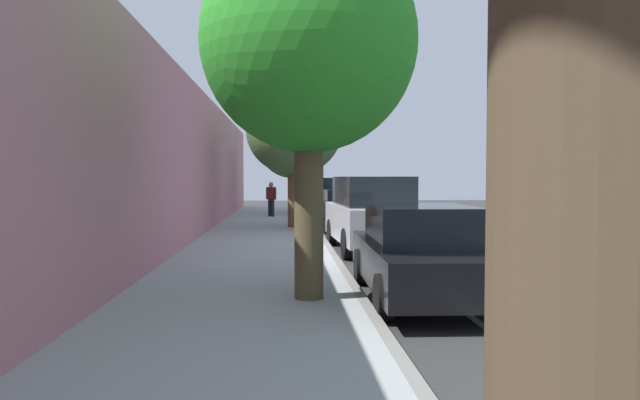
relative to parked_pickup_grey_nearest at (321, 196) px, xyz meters
name	(u,v)px	position (x,y,z in m)	size (l,w,h in m)	color
ground	(387,248)	(-0.78, 16.32, -0.90)	(66.30, 66.30, 0.00)	#313131
sidewalk	(258,246)	(2.83, 16.32, -0.82)	(3.64, 41.44, 0.17)	#989E9E
curb_edge	(326,245)	(0.93, 16.32, -0.82)	(0.16, 41.44, 0.17)	gray
lane_stripe_centre	(475,244)	(-3.52, 15.60, -0.90)	(0.14, 40.00, 0.01)	white
lane_stripe_bike_edge	(379,248)	(-0.54, 16.32, -0.90)	(0.12, 41.44, 0.01)	white
building_facade	(181,163)	(4.90, 16.32, 1.45)	(0.50, 41.44, 4.71)	#B4737D
parked_pickup_grey_nearest	(321,196)	(0.00, 0.00, 0.00)	(2.03, 5.30, 1.95)	slate
parked_sedan_dark_blue_second	(345,210)	(-0.16, 10.83, -0.15)	(2.00, 4.48, 1.52)	navy
parked_suv_silver_mid	(371,213)	(-0.22, 17.08, 0.13)	(2.13, 4.78, 1.99)	#B7BABF
parked_sedan_black_far	(421,253)	(-0.09, 23.15, -0.15)	(1.92, 4.44, 1.52)	black
bicycle_at_curb	(321,214)	(0.47, 6.92, -0.53)	(1.26, 1.26, 0.75)	black
cyclist_with_backpack	(316,198)	(0.68, 6.48, 0.13)	(0.55, 0.54, 1.70)	#C6B284
street_tree_near_cyclist	(291,145)	(1.73, 2.97, 2.73)	(3.33, 3.33, 5.19)	brown
street_tree_mid_block	(294,131)	(1.73, 11.26, 2.75)	(3.48, 3.48, 5.15)	brown
street_tree_far_end	(309,44)	(1.73, 23.68, 3.03)	(3.19, 3.19, 5.44)	brown
pedestrian_on_phone	(271,197)	(2.69, 5.62, 0.16)	(0.48, 0.45, 1.59)	black
fire_hydrant	(300,206)	(1.36, 4.93, -0.31)	(0.22, 0.22, 0.84)	red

